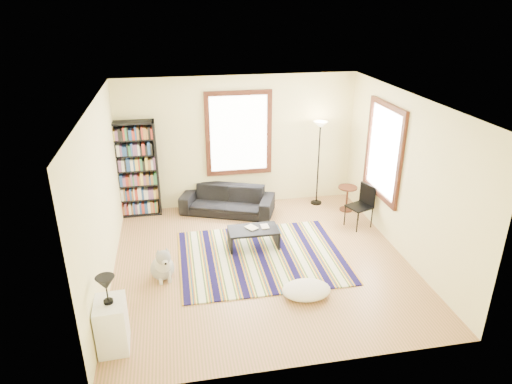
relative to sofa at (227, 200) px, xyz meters
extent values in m
cube|color=tan|center=(0.32, -2.05, -0.33)|extent=(5.00, 5.00, 0.10)
cube|color=white|center=(0.32, -2.05, 2.57)|extent=(5.00, 5.00, 0.10)
cube|color=#FFF4AB|center=(0.32, 0.50, 1.12)|extent=(5.00, 0.10, 2.80)
cube|color=#FFF4AB|center=(0.32, -4.60, 1.12)|extent=(5.00, 0.10, 2.80)
cube|color=#FFF4AB|center=(-2.23, -2.05, 1.12)|extent=(0.10, 5.00, 2.80)
cube|color=#FFF4AB|center=(2.87, -2.05, 1.12)|extent=(0.10, 5.00, 2.80)
cube|color=white|center=(0.32, 0.42, 1.32)|extent=(1.20, 0.06, 1.60)
cube|color=white|center=(2.79, -1.25, 1.32)|extent=(0.06, 1.20, 1.60)
cube|color=#100B39|center=(0.35, -1.92, -0.27)|extent=(2.87, 2.30, 0.02)
imported|color=black|center=(0.00, 0.00, 0.00)|extent=(2.07, 1.40, 0.56)
cube|color=black|center=(-1.83, 0.27, 0.72)|extent=(0.90, 0.30, 2.00)
cube|color=black|center=(0.28, -1.52, -0.10)|extent=(1.02, 0.78, 0.36)
imported|color=beige|center=(0.18, -1.52, 0.09)|extent=(0.28, 0.26, 0.02)
imported|color=beige|center=(0.43, -1.47, 0.09)|extent=(0.20, 0.14, 0.01)
ellipsoid|color=white|center=(0.81, -3.14, -0.19)|extent=(0.92, 0.82, 0.19)
cylinder|color=#441911|center=(2.52, -0.36, -0.01)|extent=(0.52, 0.52, 0.54)
cube|color=black|center=(2.47, -1.11, 0.15)|extent=(0.54, 0.52, 0.86)
cube|color=white|center=(-1.98, -3.76, 0.07)|extent=(0.40, 0.52, 0.70)
camera|label=1|loc=(-1.02, -8.73, 3.96)|focal=32.00mm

